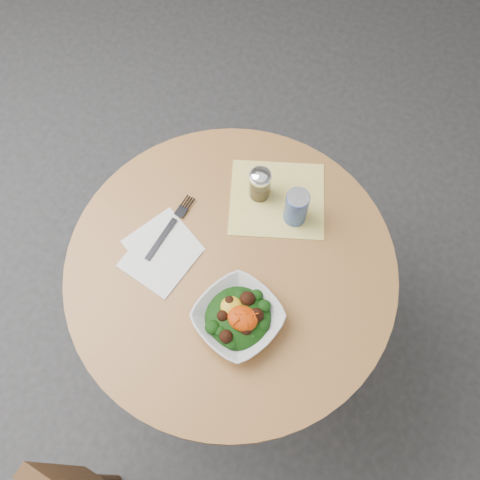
# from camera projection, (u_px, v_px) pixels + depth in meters

# --- Properties ---
(ground) EXTENTS (6.00, 6.00, 0.00)m
(ground) POSITION_uv_depth(u_px,v_px,m) (234.00, 335.00, 2.12)
(ground) COLOR #2E2E31
(ground) RESTS_ON ground
(table) EXTENTS (0.90, 0.90, 0.75)m
(table) POSITION_uv_depth(u_px,v_px,m) (232.00, 290.00, 1.62)
(table) COLOR black
(table) RESTS_ON ground
(cloth_napkin) EXTENTS (0.33, 0.32, 0.00)m
(cloth_napkin) POSITION_uv_depth(u_px,v_px,m) (277.00, 199.00, 1.52)
(cloth_napkin) COLOR yellow
(cloth_napkin) RESTS_ON table
(paper_napkins) EXTENTS (0.23, 0.25, 0.00)m
(paper_napkins) POSITION_uv_depth(u_px,v_px,m) (161.00, 252.00, 1.45)
(paper_napkins) COLOR white
(paper_napkins) RESTS_ON table
(salad_bowl) EXTENTS (0.27, 0.27, 0.08)m
(salad_bowl) POSITION_uv_depth(u_px,v_px,m) (238.00, 317.00, 1.35)
(salad_bowl) COLOR silver
(salad_bowl) RESTS_ON table
(fork) EXTENTS (0.05, 0.22, 0.00)m
(fork) POSITION_uv_depth(u_px,v_px,m) (171.00, 225.00, 1.48)
(fork) COLOR black
(fork) RESTS_ON table
(spice_shaker) EXTENTS (0.06, 0.06, 0.11)m
(spice_shaker) POSITION_uv_depth(u_px,v_px,m) (260.00, 184.00, 1.48)
(spice_shaker) COLOR silver
(spice_shaker) RESTS_ON table
(beverage_can) EXTENTS (0.06, 0.06, 0.12)m
(beverage_can) POSITION_uv_depth(u_px,v_px,m) (296.00, 207.00, 1.44)
(beverage_can) COLOR navy
(beverage_can) RESTS_ON table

